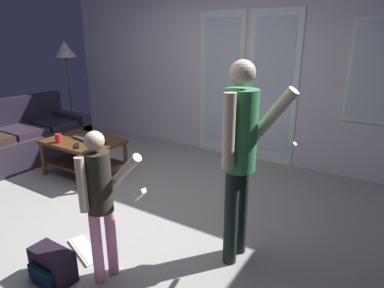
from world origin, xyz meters
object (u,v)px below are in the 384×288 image
laptop_closed (86,137)px  dvd_remote_slim (77,146)px  coffee_table (84,150)px  leather_couch (21,141)px  backpack (52,265)px  cup_near_edge (58,138)px  tv_remote_black (99,143)px  person_adult (240,148)px  floor_lamp (65,54)px  loose_keyboard (85,250)px  person_child (100,195)px

laptop_closed → dvd_remote_slim: laptop_closed is taller
coffee_table → dvd_remote_slim: (0.15, -0.21, 0.14)m
leather_couch → backpack: 2.90m
cup_near_edge → tv_remote_black: bearing=24.7°
person_adult → laptop_closed: person_adult is taller
coffee_table → laptop_closed: 0.16m
floor_lamp → loose_keyboard: 3.79m
cup_near_edge → tv_remote_black: (0.48, 0.22, -0.04)m
coffee_table → person_child: person_child is taller
leather_couch → person_child: person_child is taller
floor_lamp → loose_keyboard: bearing=-37.6°
coffee_table → person_adult: size_ratio=0.61×
backpack → loose_keyboard: backpack is taller
person_child → loose_keyboard: size_ratio=2.47×
person_adult → laptop_closed: size_ratio=5.19×
laptop_closed → cup_near_edge: size_ratio=2.79×
person_child → backpack: (-0.32, -0.23, -0.56)m
laptop_closed → cup_near_edge: bearing=-108.5°
laptop_closed → dvd_remote_slim: size_ratio=1.78×
tv_remote_black → dvd_remote_slim: same height
person_adult → person_child: (-0.70, -0.73, -0.26)m
coffee_table → loose_keyboard: bearing=-40.9°
dvd_remote_slim → person_adult: bearing=32.8°
tv_remote_black → person_child: bearing=-78.9°
leather_couch → tv_remote_black: size_ratio=10.67×
leather_couch → person_adult: person_adult is taller
coffee_table → dvd_remote_slim: size_ratio=5.66×
leather_couch → cup_near_edge: size_ratio=16.77×
coffee_table → floor_lamp: floor_lamp is taller
person_child → backpack: 0.69m
leather_couch → floor_lamp: 1.66m
person_adult → laptop_closed: (-2.39, 0.57, -0.45)m
laptop_closed → tv_remote_black: bearing=-3.5°
person_child → laptop_closed: size_ratio=3.75×
leather_couch → coffee_table: (1.22, 0.12, 0.05)m
person_child → dvd_remote_slim: bearing=146.5°
coffee_table → person_adult: 2.49m
cup_near_edge → dvd_remote_slim: 0.33m
leather_couch → tv_remote_black: bearing=4.6°
leather_couch → backpack: size_ratio=5.24×
coffee_table → laptop_closed: bearing=104.9°
leather_couch → loose_keyboard: (2.49, -0.99, -0.28)m
person_child → loose_keyboard: (-0.40, 0.11, -0.67)m
laptop_closed → tv_remote_black: (0.32, -0.07, -0.00)m
coffee_table → person_child: bearing=-36.1°
leather_couch → loose_keyboard: 2.70m
leather_couch → tv_remote_black: 1.54m
cup_near_edge → dvd_remote_slim: cup_near_edge is taller
person_adult → dvd_remote_slim: 2.29m
coffee_table → dvd_remote_slim: bearing=-54.6°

